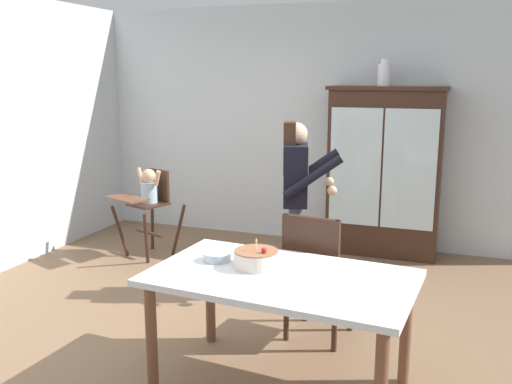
{
  "coord_description": "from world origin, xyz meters",
  "views": [
    {
      "loc": [
        1.56,
        -3.58,
        1.91
      ],
      "look_at": [
        -0.0,
        0.7,
        0.95
      ],
      "focal_mm": 38.93,
      "sensor_mm": 36.0,
      "label": 1
    }
  ],
  "objects_px": {
    "ceramic_vase": "(384,74)",
    "dining_table": "(281,289)",
    "china_cabinet": "(384,171)",
    "dining_chair_far_side": "(315,269)",
    "high_chair_with_toddler": "(148,196)",
    "birthday_cake": "(256,259)",
    "adult_person": "(296,188)",
    "serving_bowl": "(217,256)"
  },
  "relations": [
    {
      "from": "ceramic_vase",
      "to": "high_chair_with_toddler",
      "type": "xyz_separation_m",
      "value": [
        -2.28,
        -0.95,
        -1.27
      ]
    },
    {
      "from": "ceramic_vase",
      "to": "dining_chair_far_side",
      "type": "distance_m",
      "value": 2.65
    },
    {
      "from": "birthday_cake",
      "to": "dining_chair_far_side",
      "type": "height_order",
      "value": "dining_chair_far_side"
    },
    {
      "from": "dining_table",
      "to": "dining_chair_far_side",
      "type": "height_order",
      "value": "dining_chair_far_side"
    },
    {
      "from": "china_cabinet",
      "to": "adult_person",
      "type": "xyz_separation_m",
      "value": [
        -0.56,
        -1.46,
        0.06
      ]
    },
    {
      "from": "dining_table",
      "to": "birthday_cake",
      "type": "height_order",
      "value": "birthday_cake"
    },
    {
      "from": "ceramic_vase",
      "to": "adult_person",
      "type": "distance_m",
      "value": 1.82
    },
    {
      "from": "china_cabinet",
      "to": "birthday_cake",
      "type": "xyz_separation_m",
      "value": [
        -0.41,
        -2.86,
        -0.11
      ]
    },
    {
      "from": "dining_table",
      "to": "birthday_cake",
      "type": "relative_size",
      "value": 5.83
    },
    {
      "from": "china_cabinet",
      "to": "dining_table",
      "type": "bearing_deg",
      "value": -94.35
    },
    {
      "from": "ceramic_vase",
      "to": "dining_table",
      "type": "bearing_deg",
      "value": -93.37
    },
    {
      "from": "adult_person",
      "to": "dining_table",
      "type": "distance_m",
      "value": 1.55
    },
    {
      "from": "dining_chair_far_side",
      "to": "high_chair_with_toddler",
      "type": "bearing_deg",
      "value": -24.33
    },
    {
      "from": "china_cabinet",
      "to": "serving_bowl",
      "type": "height_order",
      "value": "china_cabinet"
    },
    {
      "from": "china_cabinet",
      "to": "ceramic_vase",
      "type": "distance_m",
      "value": 1.02
    },
    {
      "from": "china_cabinet",
      "to": "dining_chair_far_side",
      "type": "bearing_deg",
      "value": -94.46
    },
    {
      "from": "dining_chair_far_side",
      "to": "ceramic_vase",
      "type": "bearing_deg",
      "value": -86.08
    },
    {
      "from": "serving_bowl",
      "to": "dining_table",
      "type": "bearing_deg",
      "value": -12.75
    },
    {
      "from": "birthday_cake",
      "to": "adult_person",
      "type": "bearing_deg",
      "value": 95.99
    },
    {
      "from": "china_cabinet",
      "to": "serving_bowl",
      "type": "xyz_separation_m",
      "value": [
        -0.69,
        -2.83,
        -0.14
      ]
    },
    {
      "from": "birthday_cake",
      "to": "dining_chair_far_side",
      "type": "relative_size",
      "value": 0.29
    },
    {
      "from": "dining_chair_far_side",
      "to": "china_cabinet",
      "type": "bearing_deg",
      "value": -87.34
    },
    {
      "from": "dining_table",
      "to": "birthday_cake",
      "type": "bearing_deg",
      "value": 157.27
    },
    {
      "from": "high_chair_with_toddler",
      "to": "serving_bowl",
      "type": "height_order",
      "value": "high_chair_with_toddler"
    },
    {
      "from": "china_cabinet",
      "to": "adult_person",
      "type": "distance_m",
      "value": 1.56
    },
    {
      "from": "ceramic_vase",
      "to": "serving_bowl",
      "type": "height_order",
      "value": "ceramic_vase"
    },
    {
      "from": "ceramic_vase",
      "to": "dining_chair_far_side",
      "type": "bearing_deg",
      "value": -93.2
    },
    {
      "from": "china_cabinet",
      "to": "serving_bowl",
      "type": "distance_m",
      "value": 2.92
    },
    {
      "from": "dining_chair_far_side",
      "to": "birthday_cake",
      "type": "bearing_deg",
      "value": 75.89
    },
    {
      "from": "dining_chair_far_side",
      "to": "dining_table",
      "type": "bearing_deg",
      "value": 93.18
    },
    {
      "from": "china_cabinet",
      "to": "birthday_cake",
      "type": "bearing_deg",
      "value": -98.12
    },
    {
      "from": "china_cabinet",
      "to": "high_chair_with_toddler",
      "type": "relative_size",
      "value": 1.9
    },
    {
      "from": "ceramic_vase",
      "to": "birthday_cake",
      "type": "distance_m",
      "value": 3.1
    },
    {
      "from": "adult_person",
      "to": "dining_chair_far_side",
      "type": "distance_m",
      "value": 0.98
    },
    {
      "from": "china_cabinet",
      "to": "dining_chair_far_side",
      "type": "height_order",
      "value": "china_cabinet"
    },
    {
      "from": "high_chair_with_toddler",
      "to": "serving_bowl",
      "type": "xyz_separation_m",
      "value": [
        1.64,
        -1.88,
        0.11
      ]
    },
    {
      "from": "china_cabinet",
      "to": "dining_chair_far_side",
      "type": "xyz_separation_m",
      "value": [
        -0.18,
        -2.27,
        -0.35
      ]
    },
    {
      "from": "birthday_cake",
      "to": "dining_chair_far_side",
      "type": "bearing_deg",
      "value": 68.76
    },
    {
      "from": "ceramic_vase",
      "to": "china_cabinet",
      "type": "bearing_deg",
      "value": -4.28
    },
    {
      "from": "china_cabinet",
      "to": "serving_bowl",
      "type": "relative_size",
      "value": 10.02
    },
    {
      "from": "serving_bowl",
      "to": "dining_chair_far_side",
      "type": "height_order",
      "value": "dining_chair_far_side"
    },
    {
      "from": "high_chair_with_toddler",
      "to": "dining_table",
      "type": "distance_m",
      "value": 2.89
    }
  ]
}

